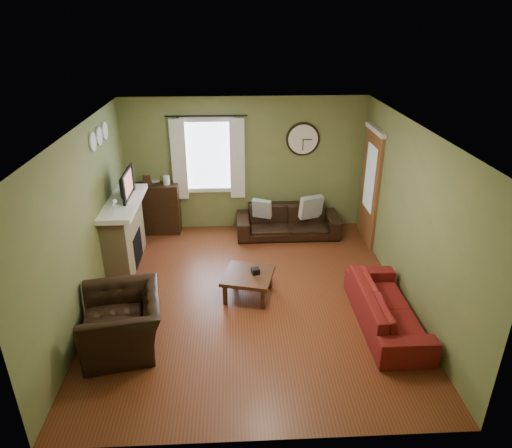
{
  "coord_description": "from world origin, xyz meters",
  "views": [
    {
      "loc": [
        -0.22,
        -5.89,
        3.96
      ],
      "look_at": [
        0.1,
        0.4,
        1.05
      ],
      "focal_mm": 32.0,
      "sensor_mm": 36.0,
      "label": 1
    }
  ],
  "objects_px": {
    "bookshelf": "(158,209)",
    "coffee_table": "(248,285)",
    "armchair": "(122,322)",
    "sofa_brown": "(288,221)",
    "sofa_red": "(387,307)"
  },
  "relations": [
    {
      "from": "armchair",
      "to": "sofa_red",
      "type": "bearing_deg",
      "value": 83.32
    },
    {
      "from": "sofa_red",
      "to": "coffee_table",
      "type": "bearing_deg",
      "value": 66.97
    },
    {
      "from": "bookshelf",
      "to": "coffee_table",
      "type": "relative_size",
      "value": 1.39
    },
    {
      "from": "armchair",
      "to": "coffee_table",
      "type": "height_order",
      "value": "armchair"
    },
    {
      "from": "armchair",
      "to": "sofa_brown",
      "type": "bearing_deg",
      "value": 130.72
    },
    {
      "from": "bookshelf",
      "to": "sofa_brown",
      "type": "height_order",
      "value": "bookshelf"
    },
    {
      "from": "sofa_red",
      "to": "coffee_table",
      "type": "relative_size",
      "value": 2.63
    },
    {
      "from": "armchair",
      "to": "coffee_table",
      "type": "relative_size",
      "value": 1.56
    },
    {
      "from": "sofa_brown",
      "to": "sofa_red",
      "type": "height_order",
      "value": "sofa_brown"
    },
    {
      "from": "bookshelf",
      "to": "coffee_table",
      "type": "distance_m",
      "value": 2.91
    },
    {
      "from": "bookshelf",
      "to": "armchair",
      "type": "bearing_deg",
      "value": -89.56
    },
    {
      "from": "sofa_brown",
      "to": "sofa_red",
      "type": "relative_size",
      "value": 1.05
    },
    {
      "from": "bookshelf",
      "to": "coffee_table",
      "type": "bearing_deg",
      "value": -54.52
    },
    {
      "from": "coffee_table",
      "to": "bookshelf",
      "type": "bearing_deg",
      "value": 125.48
    },
    {
      "from": "sofa_red",
      "to": "coffee_table",
      "type": "height_order",
      "value": "sofa_red"
    }
  ]
}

